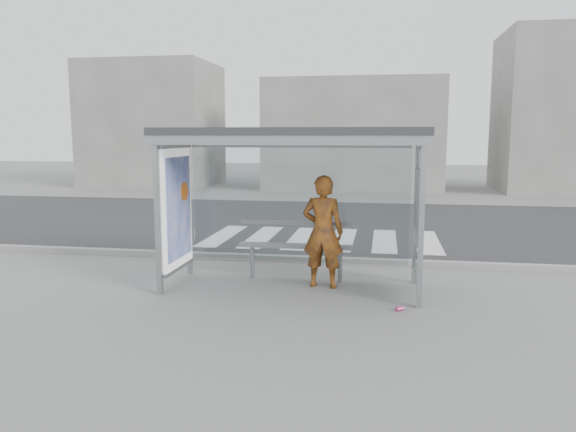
% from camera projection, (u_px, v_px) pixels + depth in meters
% --- Properties ---
extents(ground, '(80.00, 80.00, 0.00)m').
position_uv_depth(ground, '(292.00, 288.00, 9.24)').
color(ground, slate).
rests_on(ground, ground).
extents(road, '(30.00, 10.00, 0.01)m').
position_uv_depth(road, '(332.00, 223.00, 16.07)').
color(road, '#272729').
rests_on(road, ground).
extents(curb, '(30.00, 0.18, 0.12)m').
position_uv_depth(curb, '(308.00, 259.00, 11.13)').
color(curb, gray).
rests_on(curb, ground).
extents(crosswalk, '(5.55, 3.00, 0.00)m').
position_uv_depth(crosswalk, '(322.00, 239.00, 13.63)').
color(crosswalk, silver).
rests_on(crosswalk, ground).
extents(bus_shelter, '(4.25, 1.65, 2.62)m').
position_uv_depth(bus_shelter, '(270.00, 168.00, 9.08)').
color(bus_shelter, gray).
rests_on(bus_shelter, ground).
extents(building_left, '(6.00, 5.00, 6.00)m').
position_uv_depth(building_left, '(154.00, 125.00, 28.04)').
color(building_left, slate).
rests_on(building_left, ground).
extents(building_center, '(8.00, 5.00, 5.00)m').
position_uv_depth(building_center, '(354.00, 135.00, 26.43)').
color(building_center, slate).
rests_on(building_center, ground).
extents(building_right, '(5.00, 5.00, 7.00)m').
position_uv_depth(building_right, '(559.00, 112.00, 24.78)').
color(building_right, slate).
rests_on(building_right, ground).
extents(person, '(0.72, 0.50, 1.87)m').
position_uv_depth(person, '(323.00, 231.00, 9.22)').
color(person, '#C26E12').
rests_on(person, ground).
extents(bench, '(1.98, 0.25, 1.02)m').
position_uv_depth(bench, '(296.00, 246.00, 9.71)').
color(bench, slate).
rests_on(bench, ground).
extents(soda_can, '(0.13, 0.12, 0.06)m').
position_uv_depth(soda_can, '(400.00, 309.00, 8.06)').
color(soda_can, '#F2478F').
rests_on(soda_can, ground).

